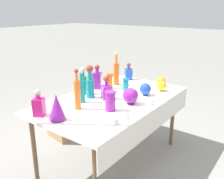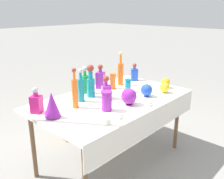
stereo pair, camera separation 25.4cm
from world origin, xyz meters
name	(u,v)px [view 1 (the left image)]	position (x,y,z in m)	size (l,w,h in m)	color
ground_plane	(112,160)	(0.00, 0.00, 0.00)	(40.00, 40.00, 0.00)	gray
display_table	(114,104)	(0.00, -0.03, 0.70)	(1.68, 0.98, 0.76)	white
tall_bottle_0	(77,93)	(-0.42, 0.09, 0.92)	(0.06, 0.06, 0.39)	orange
tall_bottle_1	(116,72)	(0.44, 0.26, 0.92)	(0.07, 0.07, 0.41)	orange
tall_bottle_2	(82,89)	(-0.27, 0.18, 0.90)	(0.07, 0.07, 0.34)	teal
tall_bottle_3	(83,83)	(-0.06, 0.35, 0.88)	(0.08, 0.08, 0.30)	#198C38
tall_bottle_4	(90,83)	(-0.11, 0.21, 0.92)	(0.09, 0.09, 0.35)	teal
square_decanter_0	(106,90)	(-0.05, 0.04, 0.86)	(0.12, 0.12, 0.25)	purple
square_decanter_1	(97,79)	(0.18, 0.35, 0.88)	(0.13, 0.13, 0.29)	purple
square_decanter_2	(128,73)	(0.72, 0.26, 0.85)	(0.13, 0.13, 0.23)	blue
square_decanter_3	(39,105)	(-0.73, 0.25, 0.86)	(0.13, 0.13, 0.24)	#C61972
slender_vase_0	(126,84)	(0.29, 0.02, 0.84)	(0.08, 0.08, 0.15)	teal
slender_vase_1	(110,80)	(0.26, 0.23, 0.86)	(0.08, 0.08, 0.19)	orange
slender_vase_2	(110,100)	(-0.27, -0.18, 0.86)	(0.11, 0.11, 0.19)	purple
fluted_vase_0	(57,107)	(-0.70, 0.06, 0.88)	(0.14, 0.14, 0.23)	purple
round_bowl_0	(161,81)	(0.71, -0.22, 0.82)	(0.11, 0.11, 0.12)	orange
round_bowl_1	(161,86)	(0.54, -0.31, 0.82)	(0.11, 0.11, 0.12)	yellow
round_bowl_2	(145,89)	(0.30, -0.23, 0.83)	(0.13, 0.13, 0.14)	blue
round_bowl_3	(131,96)	(-0.01, -0.24, 0.85)	(0.16, 0.16, 0.16)	purple
price_tag_left	(116,122)	(-0.48, -0.40, 0.78)	(0.06, 0.01, 0.05)	white
price_tag_center	(152,103)	(0.09, -0.43, 0.78)	(0.05, 0.01, 0.04)	white
price_tag_right	(127,117)	(-0.32, -0.40, 0.78)	(0.06, 0.01, 0.04)	white
cardboard_box_behind_left	(68,116)	(0.36, 1.08, 0.13)	(0.53, 0.43, 0.35)	tan
cardboard_box_behind_right	(70,123)	(0.18, 0.86, 0.15)	(0.56, 0.44, 0.39)	tan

